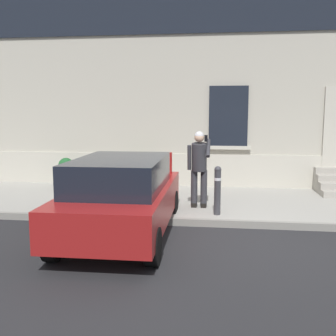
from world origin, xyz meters
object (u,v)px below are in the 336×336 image
bollard_far_left (70,185)px  person_on_phone (199,164)px  planter_olive (140,172)px  hatchback_car_red (122,195)px  planter_charcoal (66,172)px  bollard_near_person (217,189)px

bollard_far_left → person_on_phone: size_ratio=0.60×
bollard_far_left → planter_olive: 2.92m
hatchback_car_red → planter_olive: (-0.47, 3.99, -0.18)m
planter_charcoal → planter_olive: bearing=5.1°
hatchback_car_red → bollard_near_person: hatchback_car_red is taller
bollard_near_person → planter_olive: bollard_near_person is taller
hatchback_car_red → planter_charcoal: (-2.59, 3.80, -0.18)m
hatchback_car_red → person_on_phone: person_on_phone is taller
bollard_far_left → planter_charcoal: (-1.09, 2.55, -0.11)m
bollard_near_person → bollard_far_left: 3.26m
person_on_phone → planter_charcoal: size_ratio=2.03×
planter_charcoal → planter_olive: (2.12, 0.19, 0.00)m
bollard_near_person → person_on_phone: bearing=126.3°
bollard_far_left → planter_charcoal: bollard_far_left is taller
bollard_near_person → planter_charcoal: (-4.35, 2.55, -0.11)m
person_on_phone → planter_charcoal: 4.42m
bollard_near_person → person_on_phone: person_on_phone is taller
hatchback_car_red → bollard_far_left: 1.96m
person_on_phone → bollard_far_left: bearing=-152.8°
hatchback_car_red → planter_charcoal: size_ratio=4.75×
bollard_near_person → person_on_phone: (-0.43, 0.58, 0.44)m
planter_charcoal → hatchback_car_red: bearing=-55.7°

